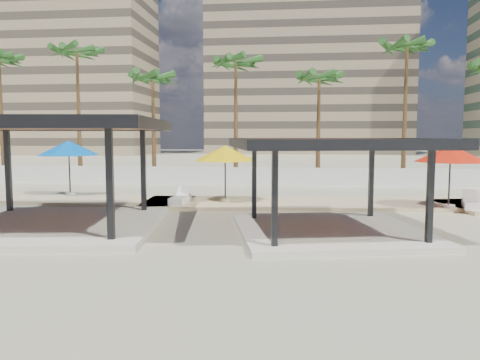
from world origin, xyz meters
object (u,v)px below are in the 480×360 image
(umbrella_c, at_px, (451,154))
(lounger_a, at_px, (180,199))
(pavilion_west, at_px, (50,164))
(lounger_b, at_px, (471,204))
(pavilion_central, at_px, (331,177))

(umbrella_c, relative_size, lounger_a, 1.69)
(pavilion_west, height_order, lounger_b, pavilion_west)
(umbrella_c, xyz_separation_m, lounger_b, (0.96, 0.04, -2.20))
(pavilion_central, height_order, pavilion_west, pavilion_west)
(umbrella_c, height_order, lounger_a, umbrella_c)
(pavilion_west, xyz_separation_m, lounger_b, (16.43, 5.60, -1.99))
(umbrella_c, xyz_separation_m, lounger_a, (-12.11, 0.05, -2.19))
(pavilion_central, distance_m, umbrella_c, 7.81)
(umbrella_c, relative_size, lounger_b, 1.72)
(pavilion_west, distance_m, lounger_b, 17.47)
(umbrella_c, bearing_deg, pavilion_central, -136.00)
(pavilion_west, xyz_separation_m, umbrella_c, (15.47, 5.56, 0.21))
(pavilion_central, height_order, lounger_b, pavilion_central)
(pavilion_central, relative_size, umbrella_c, 2.24)
(pavilion_central, distance_m, lounger_b, 8.68)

